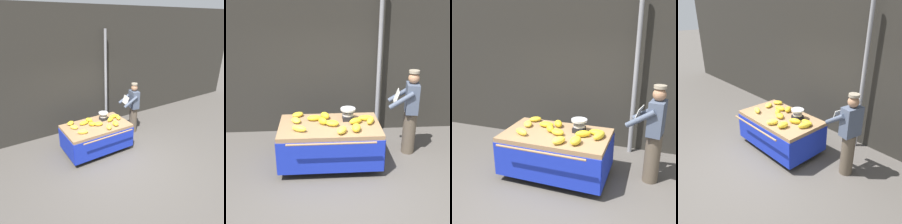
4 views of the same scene
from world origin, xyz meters
The scene contains 18 objects.
ground_plane centered at (0.00, 0.00, 0.00)m, with size 60.00×60.00×0.00m, color #514C47.
back_wall centered at (0.00, 2.65, 2.01)m, with size 16.00×0.24×4.02m, color #2D2B26.
street_pole centered at (0.94, 2.35, 1.66)m, with size 0.09×0.09×3.32m, color gray.
banana_cart centered at (-0.21, 0.96, 0.61)m, with size 1.86×1.31×0.82m.
weighing_scale centered at (0.15, 1.16, 0.94)m, with size 0.28×0.28×0.24m.
banana_bunch_0 centered at (-0.33, 0.98, 0.88)m, with size 0.12×0.20×0.13m, color gold.
banana_bunch_1 centered at (-0.16, 0.90, 0.87)m, with size 0.16×0.24×0.11m, color gold.
banana_bunch_2 centered at (-0.49, 1.18, 0.87)m, with size 0.15×0.27×0.10m, color gold.
banana_bunch_3 centered at (-0.75, 0.70, 0.88)m, with size 0.11×0.27×0.11m, color yellow.
banana_bunch_4 centered at (-0.01, 0.58, 0.88)m, with size 0.14×0.24×0.12m, color yellow.
banana_bunch_5 centered at (0.24, 0.65, 0.88)m, with size 0.15×0.24×0.13m, color yellow.
banana_bunch_6 centered at (0.27, 0.97, 0.88)m, with size 0.12×0.26×0.11m, color gold.
banana_bunch_7 centered at (0.54, 0.97, 0.88)m, with size 0.12×0.28×0.12m, color yellow.
banana_bunch_8 centered at (-0.83, 1.09, 0.87)m, with size 0.15×0.23×0.10m, color yellow.
banana_bunch_9 centered at (0.47, 1.11, 0.87)m, with size 0.14×0.28×0.10m, color gold.
banana_bunch_10 centered at (-0.81, 1.38, 0.87)m, with size 0.16×0.23×0.09m, color gold.
banana_bunch_11 centered at (-0.28, 1.26, 0.88)m, with size 0.14×0.22×0.12m, color gold.
vendor_person centered at (1.39, 1.33, 0.87)m, with size 0.64×0.59×1.71m.
Camera 4 is at (3.57, -2.16, 3.17)m, focal length 38.15 mm.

